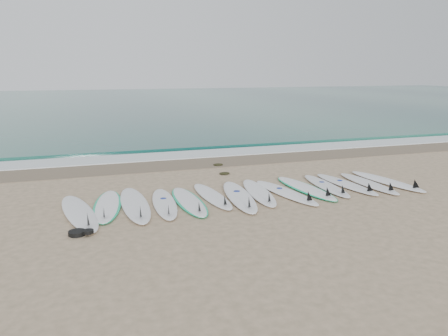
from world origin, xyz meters
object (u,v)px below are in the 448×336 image
object	(u,v)px
surfboard_7	(259,192)
leash_coil	(80,233)
surfboard_13	(388,181)
surfboard_0	(80,213)

from	to	relation	value
surfboard_7	leash_coil	distance (m)	4.48
surfboard_13	leash_coil	world-z (taller)	surfboard_13
surfboard_7	surfboard_0	bearing A→B (deg)	-168.36
surfboard_0	surfboard_13	xyz separation A→B (m)	(7.98, 0.19, -0.00)
surfboard_0	leash_coil	distance (m)	1.18
surfboard_7	surfboard_13	size ratio (longest dim) A/B	0.98
surfboard_13	leash_coil	size ratio (longest dim) A/B	5.75
surfboard_7	surfboard_13	world-z (taller)	surfboard_13
surfboard_0	surfboard_7	size ratio (longest dim) A/B	1.10
surfboard_0	surfboard_13	bearing A→B (deg)	-8.27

